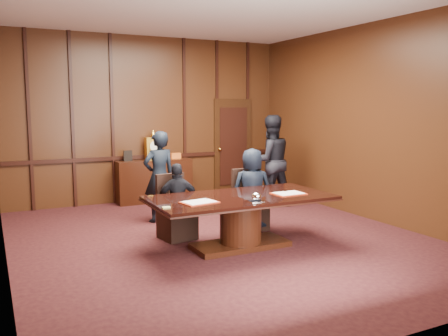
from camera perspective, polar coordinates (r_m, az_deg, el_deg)
name	(u,v)px	position (r m, az deg, el deg)	size (l,w,h in m)	color
room	(221,127)	(7.24, -0.33, 4.98)	(7.00, 7.04, 3.50)	black
sideboard	(154,179)	(10.23, -8.40, -1.32)	(1.60, 0.45, 1.54)	black
conference_table	(241,213)	(6.84, 2.00, -5.45)	(2.62, 1.32, 0.76)	black
folder_left	(199,202)	(6.33, -2.99, -4.12)	(0.51, 0.40, 0.02)	#AE2A10
folder_right	(289,193)	(7.00, 7.78, -3.05)	(0.46, 0.34, 0.02)	#AE2A10
inkstand	(257,198)	(6.40, 3.95, -3.59)	(0.20, 0.14, 0.12)	white
notepad	(166,207)	(6.05, -6.96, -4.73)	(0.10, 0.07, 0.01)	#D8C86A
chair_left	(176,220)	(7.40, -5.76, -6.20)	(0.55, 0.55, 0.99)	black
chair_right	(250,211)	(7.95, 3.10, -5.22)	(0.50, 0.50, 0.99)	black
signatory_left	(178,202)	(7.27, -5.54, -4.06)	(0.69, 0.29, 1.18)	black
signatory_right	(252,189)	(7.80, 3.40, -2.58)	(0.66, 0.43, 1.36)	black
witness_left	(159,177)	(8.40, -7.80, -1.04)	(0.59, 0.38, 1.61)	black
witness_right	(270,161)	(9.64, 5.59, 0.84)	(0.90, 0.70, 1.86)	black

